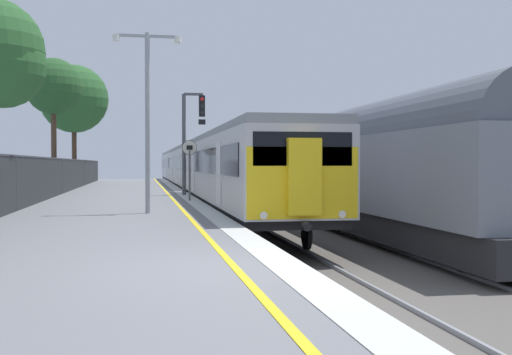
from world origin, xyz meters
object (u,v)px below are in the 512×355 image
object	(u,v)px
freight_train_adjacent_track	(299,165)
background_tree_right	(54,88)
platform_lamp_mid	(147,106)
speed_limit_sign	(190,162)
background_tree_left	(75,100)
signal_gantry	(190,131)
commuter_train_at_platform	(196,167)

from	to	relation	value
freight_train_adjacent_track	background_tree_right	world-z (taller)	background_tree_right
freight_train_adjacent_track	platform_lamp_mid	bearing A→B (deg)	-123.30
speed_limit_sign	platform_lamp_mid	size ratio (longest dim) A/B	0.45
freight_train_adjacent_track	background_tree_left	xyz separation A→B (m)	(-12.29, 15.37, 4.49)
background_tree_left	background_tree_right	world-z (taller)	background_tree_left
signal_gantry	platform_lamp_mid	xyz separation A→B (m)	(-2.08, -10.89, 0.16)
platform_lamp_mid	speed_limit_sign	bearing A→B (deg)	74.45
speed_limit_sign	commuter_train_at_platform	bearing A→B (deg)	84.31
commuter_train_at_platform	background_tree_right	size ratio (longest dim) A/B	7.83
background_tree_left	commuter_train_at_platform	bearing A→B (deg)	-15.04
commuter_train_at_platform	speed_limit_sign	distance (m)	18.63
commuter_train_at_platform	background_tree_right	world-z (taller)	background_tree_right
background_tree_left	signal_gantry	bearing A→B (deg)	-66.87
signal_gantry	background_tree_right	size ratio (longest dim) A/B	0.64
commuter_train_at_platform	signal_gantry	bearing A→B (deg)	-96.09
commuter_train_at_platform	signal_gantry	distance (m)	13.93
signal_gantry	speed_limit_sign	xyz separation A→B (m)	(-0.38, -4.79, -1.47)
speed_limit_sign	background_tree_right	xyz separation A→B (m)	(-6.81, 12.71, 4.26)
background_tree_right	commuter_train_at_platform	bearing A→B (deg)	33.94
signal_gantry	background_tree_right	world-z (taller)	background_tree_right
commuter_train_at_platform	freight_train_adjacent_track	world-z (taller)	freight_train_adjacent_track
background_tree_left	background_tree_right	xyz separation A→B (m)	(-0.37, -8.05, -0.10)
signal_gantry	background_tree_right	xyz separation A→B (m)	(-7.19, 7.92, 2.80)
platform_lamp_mid	background_tree_left	distance (m)	27.42
signal_gantry	background_tree_left	bearing A→B (deg)	113.13
freight_train_adjacent_track	speed_limit_sign	size ratio (longest dim) A/B	16.31
freight_train_adjacent_track	signal_gantry	world-z (taller)	signal_gantry
speed_limit_sign	background_tree_right	size ratio (longest dim) A/B	0.32
freight_train_adjacent_track	signal_gantry	xyz separation A→B (m)	(-5.47, -0.60, 1.60)
freight_train_adjacent_track	background_tree_left	distance (m)	20.19
signal_gantry	platform_lamp_mid	bearing A→B (deg)	-100.80
commuter_train_at_platform	platform_lamp_mid	world-z (taller)	platform_lamp_mid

